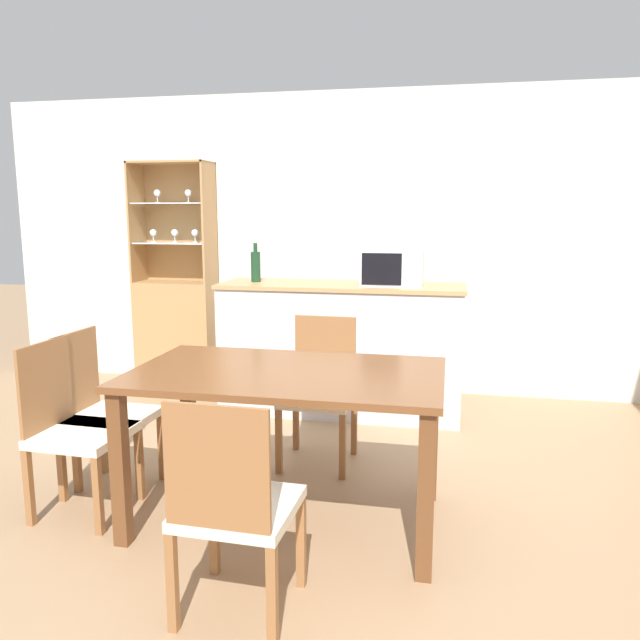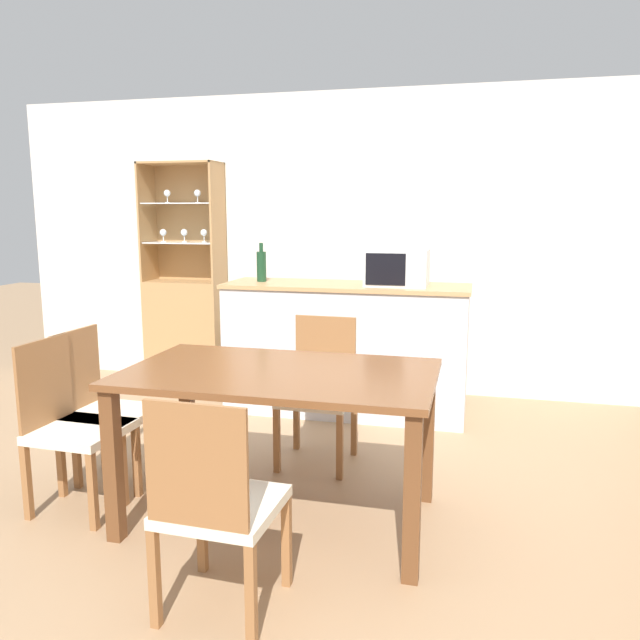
% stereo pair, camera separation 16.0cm
% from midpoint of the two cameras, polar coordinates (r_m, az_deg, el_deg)
% --- Properties ---
extents(ground_plane, '(18.00, 18.00, 0.00)m').
position_cam_midpoint_polar(ground_plane, '(3.22, -0.87, -18.91)').
color(ground_plane, '#A37F5B').
extents(wall_back, '(6.80, 0.06, 2.55)m').
position_cam_midpoint_polar(wall_back, '(5.41, 6.38, 6.92)').
color(wall_back, silver).
rests_on(wall_back, ground_plane).
extents(kitchen_counter, '(1.86, 0.60, 1.01)m').
position_cam_midpoint_polar(kitchen_counter, '(4.83, 3.32, -2.62)').
color(kitchen_counter, silver).
rests_on(kitchen_counter, ground_plane).
extents(display_cabinet, '(0.70, 0.33, 1.98)m').
position_cam_midpoint_polar(display_cabinet, '(5.80, -11.35, 0.38)').
color(display_cabinet, tan).
rests_on(display_cabinet, ground_plane).
extents(dining_table, '(1.52, 0.90, 0.78)m').
position_cam_midpoint_polar(dining_table, '(3.10, -2.22, -6.62)').
color(dining_table, brown).
rests_on(dining_table, ground_plane).
extents(dining_chair_side_left_far, '(0.44, 0.44, 0.90)m').
position_cam_midpoint_polar(dining_chair_side_left_far, '(3.72, -18.08, -7.84)').
color(dining_chair_side_left_far, beige).
rests_on(dining_chair_side_left_far, ground_plane).
extents(dining_chair_head_near, '(0.44, 0.44, 0.90)m').
position_cam_midpoint_polar(dining_chair_head_near, '(2.49, -7.51, -16.49)').
color(dining_chair_head_near, beige).
rests_on(dining_chair_head_near, ground_plane).
extents(dining_chair_head_far, '(0.44, 0.44, 0.90)m').
position_cam_midpoint_polar(dining_chair_head_far, '(3.89, 1.09, -6.59)').
color(dining_chair_head_far, beige).
rests_on(dining_chair_head_far, ground_plane).
extents(dining_chair_side_left_near, '(0.44, 0.44, 0.90)m').
position_cam_midpoint_polar(dining_chair_side_left_near, '(3.51, -20.44, -9.06)').
color(dining_chair_side_left_near, beige).
rests_on(dining_chair_side_left_near, ground_plane).
extents(microwave, '(0.45, 0.37, 0.27)m').
position_cam_midpoint_polar(microwave, '(4.68, 8.06, 4.79)').
color(microwave, silver).
rests_on(microwave, kitchen_counter).
extents(wine_bottle, '(0.07, 0.07, 0.30)m').
position_cam_midpoint_polar(wine_bottle, '(4.92, -4.44, 4.98)').
color(wine_bottle, '#193D23').
rests_on(wine_bottle, kitchen_counter).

